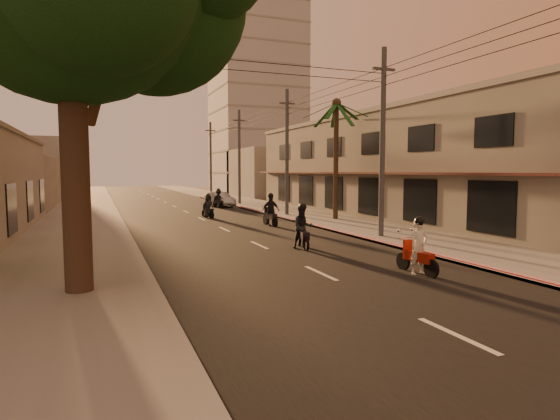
# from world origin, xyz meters

# --- Properties ---
(ground) EXTENTS (160.00, 160.00, 0.00)m
(ground) POSITION_xyz_m (0.00, 0.00, 0.00)
(ground) COLOR #383023
(ground) RESTS_ON ground
(road) EXTENTS (10.00, 140.00, 0.02)m
(road) POSITION_xyz_m (0.00, 20.00, 0.01)
(road) COLOR black
(road) RESTS_ON ground
(sidewalk_right) EXTENTS (5.00, 140.00, 0.12)m
(sidewalk_right) POSITION_xyz_m (7.50, 20.00, 0.06)
(sidewalk_right) COLOR slate
(sidewalk_right) RESTS_ON ground
(sidewalk_left) EXTENTS (5.00, 140.00, 0.12)m
(sidewalk_left) POSITION_xyz_m (-7.50, 20.00, 0.06)
(sidewalk_left) COLOR slate
(sidewalk_left) RESTS_ON ground
(curb_stripe) EXTENTS (0.20, 60.00, 0.20)m
(curb_stripe) POSITION_xyz_m (5.10, 15.00, 0.10)
(curb_stripe) COLOR red
(curb_stripe) RESTS_ON ground
(shophouse_row) EXTENTS (8.80, 34.20, 7.30)m
(shophouse_row) POSITION_xyz_m (13.95, 18.00, 3.65)
(shophouse_row) COLOR gray
(shophouse_row) RESTS_ON ground
(distant_tower) EXTENTS (12.10, 12.10, 28.00)m
(distant_tower) POSITION_xyz_m (16.00, 56.00, 14.00)
(distant_tower) COLOR #B7B5B2
(distant_tower) RESTS_ON ground
(palm_tree) EXTENTS (5.00, 5.00, 8.20)m
(palm_tree) POSITION_xyz_m (8.00, 16.00, 7.15)
(palm_tree) COLOR black
(palm_tree) RESTS_ON ground
(utility_poles) EXTENTS (1.20, 48.26, 9.00)m
(utility_poles) POSITION_xyz_m (6.20, 20.00, 6.54)
(utility_poles) COLOR #38383A
(utility_poles) RESTS_ON ground
(filler_right) EXTENTS (8.00, 14.00, 6.00)m
(filler_right) POSITION_xyz_m (14.00, 45.00, 3.00)
(filler_right) COLOR #9D978E
(filler_right) RESTS_ON ground
(filler_left_near) EXTENTS (8.00, 14.00, 4.40)m
(filler_left_near) POSITION_xyz_m (-14.00, 34.00, 2.20)
(filler_left_near) COLOR #9D978E
(filler_left_near) RESTS_ON ground
(filler_left_far) EXTENTS (8.00, 14.00, 7.00)m
(filler_left_far) POSITION_xyz_m (-14.00, 52.00, 3.50)
(filler_left_far) COLOR #9D978E
(filler_left_far) RESTS_ON ground
(scooter_red) EXTENTS (0.73, 1.87, 1.83)m
(scooter_red) POSITION_xyz_m (2.81, 0.83, 0.80)
(scooter_red) COLOR black
(scooter_red) RESTS_ON ground
(scooter_mid_a) EXTENTS (1.11, 1.93, 1.91)m
(scooter_mid_a) POSITION_xyz_m (1.43, 6.58, 0.87)
(scooter_mid_a) COLOR black
(scooter_mid_a) RESTS_ON ground
(scooter_mid_b) EXTENTS (1.13, 1.99, 1.96)m
(scooter_mid_b) POSITION_xyz_m (2.94, 14.55, 0.88)
(scooter_mid_b) COLOR black
(scooter_mid_b) RESTS_ON ground
(scooter_far_a) EXTENTS (1.02, 1.71, 1.70)m
(scooter_far_a) POSITION_xyz_m (0.58, 20.58, 0.77)
(scooter_far_a) COLOR black
(scooter_far_a) RESTS_ON ground
(scooter_far_b) EXTENTS (1.36, 1.75, 1.75)m
(scooter_far_b) POSITION_xyz_m (3.29, 28.60, 0.80)
(scooter_far_b) COLOR black
(scooter_far_b) RESTS_ON ground
(parked_car) EXTENTS (2.88, 4.53, 1.32)m
(parked_car) POSITION_xyz_m (3.86, 30.37, 0.66)
(parked_car) COLOR #A7ABB0
(parked_car) RESTS_ON ground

